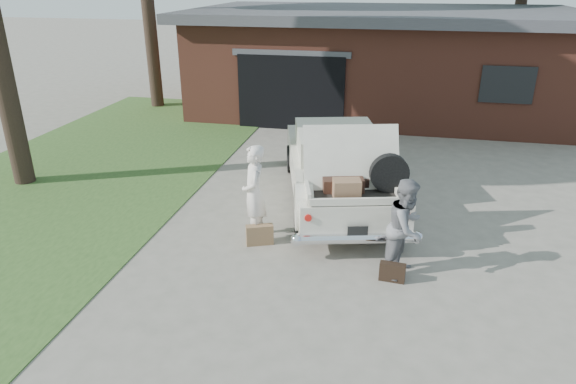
# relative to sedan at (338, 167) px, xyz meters

# --- Properties ---
(ground) EXTENTS (90.00, 90.00, 0.00)m
(ground) POSITION_rel_sedan_xyz_m (-0.55, -2.94, -0.74)
(ground) COLOR gray
(ground) RESTS_ON ground
(grass_strip) EXTENTS (6.00, 16.00, 0.02)m
(grass_strip) POSITION_rel_sedan_xyz_m (-6.05, 0.06, -0.73)
(grass_strip) COLOR #2D4C1E
(grass_strip) RESTS_ON ground
(house) EXTENTS (12.80, 7.80, 3.30)m
(house) POSITION_rel_sedan_xyz_m (0.44, 8.53, 0.93)
(house) COLOR brown
(house) RESTS_ON ground
(sedan) EXTENTS (3.13, 5.36, 1.99)m
(sedan) POSITION_rel_sedan_xyz_m (0.00, 0.00, 0.00)
(sedan) COLOR silver
(sedan) RESTS_ON ground
(woman_left) EXTENTS (0.60, 0.73, 1.73)m
(woman_left) POSITION_rel_sedan_xyz_m (-1.23, -1.98, 0.12)
(woman_left) COLOR silver
(woman_left) RESTS_ON ground
(woman_right) EXTENTS (0.86, 0.95, 1.58)m
(woman_right) POSITION_rel_sedan_xyz_m (1.36, -2.62, 0.05)
(woman_right) COLOR slate
(woman_right) RESTS_ON ground
(suitcase_left) EXTENTS (0.49, 0.31, 0.36)m
(suitcase_left) POSITION_rel_sedan_xyz_m (-1.08, -2.20, -0.56)
(suitcase_left) COLOR #8F6B49
(suitcase_left) RESTS_ON ground
(suitcase_right) EXTENTS (0.40, 0.16, 0.30)m
(suitcase_right) POSITION_rel_sedan_xyz_m (1.21, -2.90, -0.59)
(suitcase_right) COLOR black
(suitcase_right) RESTS_ON ground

